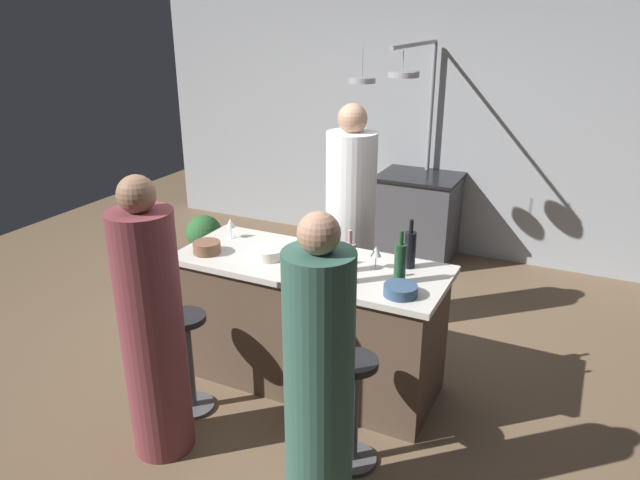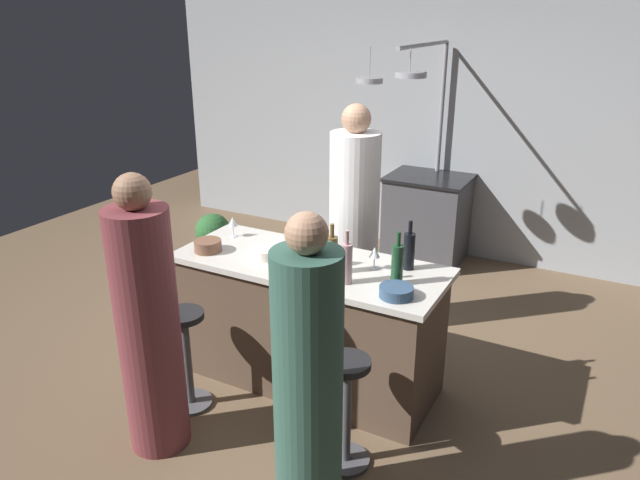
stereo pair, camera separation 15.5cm
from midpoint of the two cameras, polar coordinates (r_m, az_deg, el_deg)
The scene contains 23 objects.
ground_plane at distance 4.28m, azimuth 0.09°, elevation -13.23°, with size 9.00×9.00×0.00m, color brown.
back_wall at distance 6.29m, azimuth 12.62°, elevation 10.45°, with size 6.40×0.16×2.60m, color #9EA3A8.
kitchen_island at distance 4.04m, azimuth 0.09°, elevation -7.94°, with size 1.80×0.72×0.90m.
stove_range at distance 6.14m, azimuth 10.94°, elevation 2.04°, with size 0.80×0.64×0.89m.
chef at distance 4.58m, azimuth 4.24°, elevation 0.91°, with size 0.38×0.38×1.81m.
bar_stool_right at distance 3.41m, azimuth 3.91°, elevation -15.80°, with size 0.28×0.28×0.68m.
guest_right at distance 2.93m, azimuth 0.38°, elevation -13.61°, with size 0.34×0.34×1.62m.
bar_stool_left at distance 3.92m, azimuth -11.59°, elevation -10.80°, with size 0.28×0.28×0.68m.
guest_left at distance 3.45m, azimuth -14.96°, elevation -8.20°, with size 0.35×0.35×1.66m.
overhead_pot_rack at distance 5.53m, azimuth 10.11°, elevation 12.71°, with size 0.59×1.29×2.17m.
potted_plant at distance 6.08m, azimuth -9.53°, elevation 0.46°, with size 0.36×0.36×0.52m.
cutting_board at distance 4.01m, azimuth 0.22°, elevation -0.96°, with size 0.32×0.22×0.02m, color #997047.
pepper_mill at distance 3.77m, azimuth 0.18°, elevation -0.89°, with size 0.05×0.05×0.21m, color #382319.
wine_bottle_rose at distance 3.51m, azimuth 3.83°, elevation -2.20°, with size 0.07×0.07×0.33m.
wine_bottle_amber at distance 3.64m, azimuth 2.37°, elevation -1.37°, with size 0.07×0.07×0.32m.
wine_bottle_green at distance 3.53m, azimuth 8.71°, elevation -2.30°, with size 0.07×0.07×0.33m.
wine_bottle_dark at distance 3.75m, azimuth 9.75°, elevation -1.00°, with size 0.07×0.07×0.32m.
wine_glass_near_left_guest at distance 3.76m, azimuth 2.92°, elevation -0.95°, with size 0.07×0.07×0.15m.
wine_glass_by_chef at distance 4.27m, azimuth -7.38°, elevation 1.66°, with size 0.07×0.07×0.15m.
wine_glass_near_right_guest at distance 3.73m, azimuth 6.47°, elevation -1.29°, with size 0.07×0.07×0.15m.
mixing_bowl_wooden at distance 4.06m, azimuth -9.68°, elevation -0.55°, with size 0.19×0.19×0.08m, color brown.
mixing_bowl_ceramic at distance 3.91m, azimuth -3.87°, elevation -1.19°, with size 0.22×0.22×0.07m, color silver.
mixing_bowl_blue at distance 3.41m, azimuth 8.66°, elevation -4.96°, with size 0.20×0.20×0.06m, color #334C6B.
Camera 2 is at (1.73, -3.08, 2.43)m, focal length 33.21 mm.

